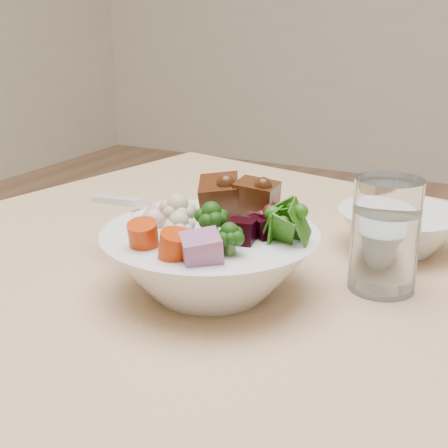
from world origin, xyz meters
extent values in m
cylinder|color=#DCB581|center=(-0.31, 0.35, 0.32)|extent=(0.05, 0.05, 0.64)
cylinder|color=tan|center=(0.10, 0.36, 0.22)|extent=(0.03, 0.03, 0.43)
sphere|color=black|center=(-0.02, -0.12, 0.75)|extent=(0.03, 0.03, 0.03)
sphere|color=beige|center=(-0.05, -0.12, 0.75)|extent=(0.04, 0.04, 0.04)
cube|color=black|center=(0.03, -0.09, 0.75)|extent=(0.04, 0.04, 0.03)
cube|color=#935985|center=(0.00, -0.17, 0.75)|extent=(0.04, 0.05, 0.04)
cylinder|color=#C63205|center=(-0.06, -0.17, 0.75)|extent=(0.03, 0.03, 0.03)
sphere|color=#DC9F9A|center=(-0.08, -0.11, 0.75)|extent=(0.02, 0.02, 0.02)
ellipsoid|color=white|center=(-0.10, -0.09, 0.74)|extent=(0.05, 0.05, 0.02)
cube|color=white|center=(-0.16, -0.07, 0.74)|extent=(0.09, 0.04, 0.02)
cylinder|color=white|center=(0.12, -0.02, 0.73)|extent=(0.07, 0.07, 0.11)
cylinder|color=silver|center=(0.12, -0.02, 0.72)|extent=(0.06, 0.06, 0.08)
camera|label=1|loc=(0.25, -0.60, 0.95)|focal=50.00mm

